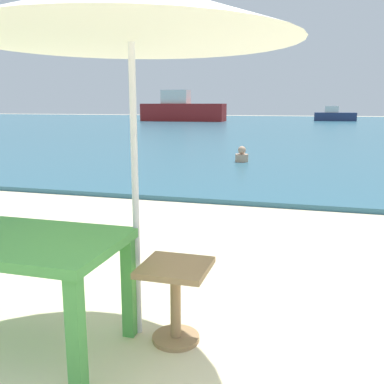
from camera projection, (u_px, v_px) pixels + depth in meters
sea_water at (304, 126)px, 30.28m from camera, size 120.00×50.00×0.08m
picnic_table_green at (11, 253)px, 2.72m from camera, size 1.40×0.80×0.76m
patio_umbrella at (130, 11)px, 2.61m from camera, size 2.10×2.10×2.30m
side_table_wood at (175, 291)px, 2.86m from camera, size 0.44×0.44×0.54m
swimmer_person at (242, 156)px, 11.32m from camera, size 0.34×0.34×0.41m
boat_sailboat at (182, 110)px, 38.40m from camera, size 7.43×2.03×2.70m
boat_ferry at (335, 116)px, 38.71m from camera, size 3.61×0.98×1.31m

